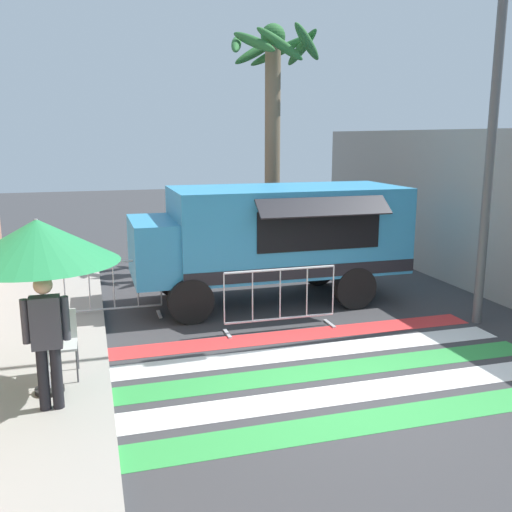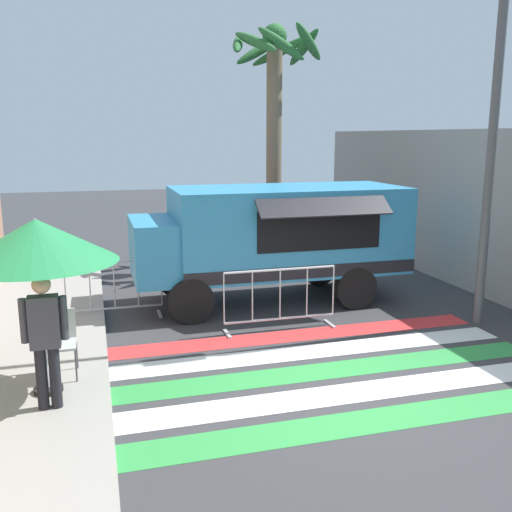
{
  "view_description": "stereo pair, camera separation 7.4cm",
  "coord_description": "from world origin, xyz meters",
  "px_view_note": "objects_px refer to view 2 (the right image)",
  "views": [
    {
      "loc": [
        -3.27,
        -6.6,
        3.31
      ],
      "look_at": [
        -0.54,
        2.66,
        1.28
      ],
      "focal_mm": 40.0,
      "sensor_mm": 36.0,
      "label": 1
    },
    {
      "loc": [
        -3.2,
        -6.62,
        3.31
      ],
      "look_at": [
        -0.54,
        2.66,
        1.28
      ],
      "focal_mm": 40.0,
      "sensor_mm": 36.0,
      "label": 2
    }
  ],
  "objects_px": {
    "food_truck": "(268,234)",
    "barricade_front": "(280,300)",
    "vendor_person": "(45,334)",
    "barricade_side": "(115,291)",
    "patio_umbrella": "(37,241)",
    "folding_chair": "(57,337)",
    "traffic_signal_pole": "(463,57)",
    "palm_tree": "(275,101)"
  },
  "relations": [
    {
      "from": "patio_umbrella",
      "to": "vendor_person",
      "type": "distance_m",
      "value": 1.12
    },
    {
      "from": "folding_chair",
      "to": "barricade_front",
      "type": "relative_size",
      "value": 0.44
    },
    {
      "from": "food_truck",
      "to": "palm_tree",
      "type": "bearing_deg",
      "value": 70.29
    },
    {
      "from": "barricade_side",
      "to": "barricade_front",
      "type": "bearing_deg",
      "value": -27.58
    },
    {
      "from": "food_truck",
      "to": "folding_chair",
      "type": "bearing_deg",
      "value": -142.29
    },
    {
      "from": "patio_umbrella",
      "to": "vendor_person",
      "type": "relative_size",
      "value": 1.36
    },
    {
      "from": "food_truck",
      "to": "palm_tree",
      "type": "relative_size",
      "value": 0.9
    },
    {
      "from": "folding_chair",
      "to": "barricade_front",
      "type": "xyz_separation_m",
      "value": [
        3.57,
        1.28,
        -0.13
      ]
    },
    {
      "from": "vendor_person",
      "to": "food_truck",
      "type": "bearing_deg",
      "value": 40.92
    },
    {
      "from": "food_truck",
      "to": "folding_chair",
      "type": "height_order",
      "value": "food_truck"
    },
    {
      "from": "folding_chair",
      "to": "vendor_person",
      "type": "xyz_separation_m",
      "value": [
        -0.06,
        -1.01,
        0.39
      ]
    },
    {
      "from": "patio_umbrella",
      "to": "barricade_side",
      "type": "xyz_separation_m",
      "value": [
        0.96,
        3.24,
        -1.54
      ]
    },
    {
      "from": "food_truck",
      "to": "palm_tree",
      "type": "xyz_separation_m",
      "value": [
        1.15,
        3.22,
        2.75
      ]
    },
    {
      "from": "traffic_signal_pole",
      "to": "patio_umbrella",
      "type": "relative_size",
      "value": 3.06
    },
    {
      "from": "folding_chair",
      "to": "barricade_front",
      "type": "height_order",
      "value": "barricade_front"
    },
    {
      "from": "patio_umbrella",
      "to": "palm_tree",
      "type": "relative_size",
      "value": 0.37
    },
    {
      "from": "barricade_front",
      "to": "traffic_signal_pole",
      "type": "bearing_deg",
      "value": -12.72
    },
    {
      "from": "patio_umbrella",
      "to": "vendor_person",
      "type": "height_order",
      "value": "patio_umbrella"
    },
    {
      "from": "food_truck",
      "to": "patio_umbrella",
      "type": "distance_m",
      "value": 5.38
    },
    {
      "from": "patio_umbrella",
      "to": "barricade_side",
      "type": "bearing_deg",
      "value": 73.47
    },
    {
      "from": "traffic_signal_pole",
      "to": "palm_tree",
      "type": "bearing_deg",
      "value": 103.96
    },
    {
      "from": "traffic_signal_pole",
      "to": "folding_chair",
      "type": "xyz_separation_m",
      "value": [
        -6.43,
        -0.64,
        -3.89
      ]
    },
    {
      "from": "food_truck",
      "to": "barricade_front",
      "type": "bearing_deg",
      "value": -100.22
    },
    {
      "from": "barricade_side",
      "to": "food_truck",
      "type": "bearing_deg",
      "value": 5.57
    },
    {
      "from": "traffic_signal_pole",
      "to": "barricade_front",
      "type": "bearing_deg",
      "value": 167.28
    },
    {
      "from": "traffic_signal_pole",
      "to": "barricade_front",
      "type": "height_order",
      "value": "traffic_signal_pole"
    },
    {
      "from": "food_truck",
      "to": "barricade_side",
      "type": "relative_size",
      "value": 3.1
    },
    {
      "from": "vendor_person",
      "to": "barricade_side",
      "type": "bearing_deg",
      "value": 71.72
    },
    {
      "from": "traffic_signal_pole",
      "to": "barricade_side",
      "type": "bearing_deg",
      "value": 159.66
    },
    {
      "from": "traffic_signal_pole",
      "to": "palm_tree",
      "type": "xyz_separation_m",
      "value": [
        -1.39,
        5.59,
        -0.4
      ]
    },
    {
      "from": "patio_umbrella",
      "to": "barricade_front",
      "type": "height_order",
      "value": "patio_umbrella"
    },
    {
      "from": "barricade_front",
      "to": "palm_tree",
      "type": "relative_size",
      "value": 0.34
    },
    {
      "from": "vendor_person",
      "to": "palm_tree",
      "type": "height_order",
      "value": "palm_tree"
    },
    {
      "from": "traffic_signal_pole",
      "to": "patio_umbrella",
      "type": "xyz_separation_m",
      "value": [
        -6.54,
        -1.17,
        -2.48
      ]
    },
    {
      "from": "patio_umbrella",
      "to": "folding_chair",
      "type": "height_order",
      "value": "patio_umbrella"
    },
    {
      "from": "palm_tree",
      "to": "barricade_side",
      "type": "bearing_deg",
      "value": -139.99
    },
    {
      "from": "traffic_signal_pole",
      "to": "barricade_front",
      "type": "xyz_separation_m",
      "value": [
        -2.85,
        0.64,
        -4.02
      ]
    },
    {
      "from": "traffic_signal_pole",
      "to": "folding_chair",
      "type": "distance_m",
      "value": 7.54
    },
    {
      "from": "food_truck",
      "to": "barricade_front",
      "type": "distance_m",
      "value": 1.95
    },
    {
      "from": "food_truck",
      "to": "patio_umbrella",
      "type": "height_order",
      "value": "patio_umbrella"
    },
    {
      "from": "traffic_signal_pole",
      "to": "folding_chair",
      "type": "relative_size",
      "value": 7.7
    },
    {
      "from": "folding_chair",
      "to": "palm_tree",
      "type": "height_order",
      "value": "palm_tree"
    }
  ]
}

